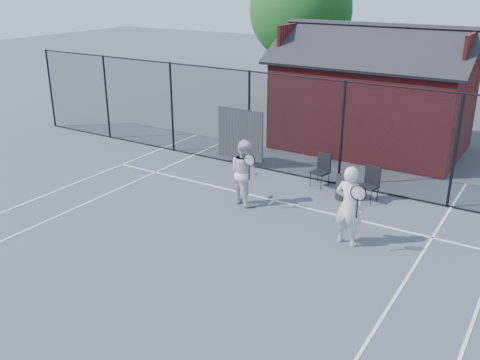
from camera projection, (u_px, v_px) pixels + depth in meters
The scene contains 10 objects.
ground at pixel (210, 246), 11.86m from camera, with size 80.00×80.00×0.00m, color #4A4F55.
court_lines at pixel (172, 271), 10.81m from camera, with size 11.02×18.00×0.01m.
fence at pixel (299, 129), 15.46m from camera, with size 22.04×3.00×3.00m.
clubhouse at pixel (373, 101), 18.17m from camera, with size 6.50×4.36×4.19m.
tree_left at pixel (301, 10), 23.28m from camera, with size 4.48×4.48×6.44m.
player_front at pixel (349, 206), 11.64m from camera, with size 0.84×0.64×1.83m.
player_back at pixel (245, 172), 13.79m from camera, with size 1.03×0.94×1.73m.
chair_left at pixel (320, 171), 15.05m from camera, with size 0.44×0.46×0.92m, color black.
chair_right at pixel (369, 185), 14.04m from camera, with size 0.44×0.46×0.92m, color black.
waste_bin at pixel (344, 187), 14.25m from camera, with size 0.45×0.45×0.65m, color #252525.
Camera 1 is at (6.16, -8.60, 5.61)m, focal length 40.00 mm.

